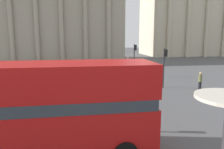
# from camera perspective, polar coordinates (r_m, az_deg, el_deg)

# --- Properties ---
(double_decker_bus) EXTENTS (11.31, 2.69, 3.99)m
(double_decker_bus) POSITION_cam_1_polar(r_m,az_deg,el_deg) (9.68, -23.74, -7.83)
(double_decker_bus) COLOR black
(double_decker_bus) RESTS_ON ground_plane
(plaza_building_left) EXTENTS (34.82, 12.55, 21.33)m
(plaza_building_left) POSITION_cam_1_polar(r_m,az_deg,el_deg) (50.37, -18.17, 15.75)
(plaza_building_left) COLOR #A39984
(plaza_building_left) RESTS_ON ground_plane
(plaza_building_right) EXTENTS (31.85, 15.72, 18.80)m
(plaza_building_right) POSITION_cam_1_polar(r_m,az_deg,el_deg) (68.52, 21.96, 12.76)
(plaza_building_right) COLOR beige
(plaza_building_right) RESTS_ON ground_plane
(traffic_light_near) EXTENTS (0.42, 0.24, 3.35)m
(traffic_light_near) POSITION_cam_1_polar(r_m,az_deg,el_deg) (11.60, -4.95, -4.31)
(traffic_light_near) COLOR black
(traffic_light_near) RESTS_ON ground_plane
(traffic_light_mid) EXTENTS (0.42, 0.24, 3.92)m
(traffic_light_mid) POSITION_cam_1_polar(r_m,az_deg,el_deg) (22.07, 13.58, 3.11)
(traffic_light_mid) COLOR black
(traffic_light_mid) RESTS_ON ground_plane
(traffic_light_far) EXTENTS (0.42, 0.24, 4.15)m
(traffic_light_far) POSITION_cam_1_polar(r_m,az_deg,el_deg) (27.71, 5.94, 4.91)
(traffic_light_far) COLOR black
(traffic_light_far) RESTS_ON ground_plane
(car_white) EXTENTS (4.20, 1.93, 1.35)m
(car_white) POSITION_cam_1_polar(r_m,az_deg,el_deg) (27.51, -3.48, 0.73)
(car_white) COLOR black
(car_white) RESTS_ON ground_plane
(pedestrian_blue) EXTENTS (0.32, 0.32, 1.82)m
(pedestrian_blue) POSITION_cam_1_polar(r_m,az_deg,el_deg) (34.69, 4.19, 3.20)
(pedestrian_blue) COLOR #282B33
(pedestrian_blue) RESTS_ON ground_plane
(pedestrian_olive) EXTENTS (0.32, 0.32, 1.80)m
(pedestrian_olive) POSITION_cam_1_polar(r_m,az_deg,el_deg) (22.02, 22.03, -1.34)
(pedestrian_olive) COLOR #282B33
(pedestrian_olive) RESTS_ON ground_plane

